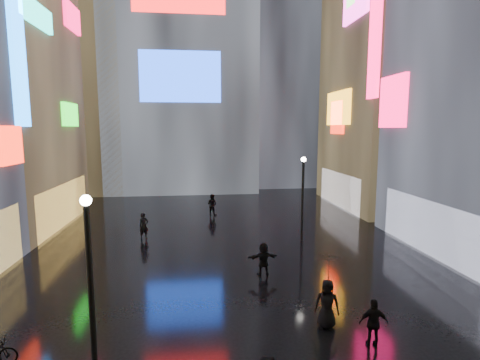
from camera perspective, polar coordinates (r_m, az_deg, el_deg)
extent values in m
plane|color=black|center=(22.80, -2.41, -9.76)|extent=(140.00, 140.00, 0.00)
cube|color=red|center=(22.03, -31.65, 4.52)|extent=(0.25, 2.24, 1.94)
cube|color=blue|center=(23.90, -30.79, 16.67)|extent=(0.25, 1.40, 8.00)
cube|color=#FFC659|center=(29.74, -25.28, -3.36)|extent=(0.20, 10.00, 3.00)
cube|color=#17D01A|center=(30.91, -24.47, 9.05)|extent=(0.25, 3.00, 1.71)
cube|color=#17DCC5|center=(26.82, -28.80, 21.42)|extent=(0.25, 4.84, 1.37)
cube|color=#E70B45|center=(33.76, -24.21, 21.63)|extent=(0.25, 3.32, 1.94)
cube|color=white|center=(23.23, 26.87, -6.44)|extent=(0.20, 9.00, 3.00)
cube|color=#E70B45|center=(26.03, 22.29, 10.99)|extent=(0.25, 2.99, 3.26)
cube|color=#E70B45|center=(29.41, 19.98, 21.39)|extent=(0.25, 1.40, 10.00)
cube|color=black|center=(36.93, 23.11, 18.35)|extent=(10.00, 12.00, 28.00)
cube|color=white|center=(34.55, 14.92, -1.39)|extent=(0.20, 9.00, 3.00)
cube|color=orange|center=(34.38, 14.76, 10.55)|extent=(0.25, 4.92, 2.91)
cube|color=red|center=(34.45, 14.64, 9.18)|extent=(0.25, 2.63, 2.87)
cube|color=black|center=(47.81, -8.97, 24.93)|extent=(16.00, 14.00, 42.00)
cube|color=#194CFF|center=(38.92, -9.08, 15.30)|extent=(8.00, 0.20, 5.00)
cube|color=black|center=(49.87, 6.01, 19.51)|extent=(12.00, 12.00, 34.00)
cube|color=black|center=(45.79, -23.22, 14.91)|extent=(10.00, 10.00, 26.00)
cylinder|color=black|center=(11.23, -21.74, -15.79)|extent=(0.16, 0.16, 5.00)
sphere|color=white|center=(10.50, -22.45, -2.90)|extent=(0.30, 0.30, 0.30)
cylinder|color=black|center=(23.17, 9.52, -3.19)|extent=(0.16, 0.16, 5.00)
sphere|color=white|center=(22.83, 9.66, 3.11)|extent=(0.30, 0.30, 0.30)
imported|color=black|center=(13.38, 19.71, -19.83)|extent=(0.97, 0.54, 1.57)
imported|color=black|center=(13.99, 13.11, -17.92)|extent=(0.98, 0.79, 1.73)
imported|color=black|center=(18.08, 3.59, -11.92)|extent=(1.48, 0.58, 1.56)
imported|color=black|center=(24.38, -14.45, -6.81)|extent=(0.72, 0.64, 1.65)
imported|color=black|center=(30.10, -4.29, -3.76)|extent=(1.03, 0.96, 1.69)
imported|color=black|center=(13.47, 13.29, -12.83)|extent=(1.30, 1.32, 0.92)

